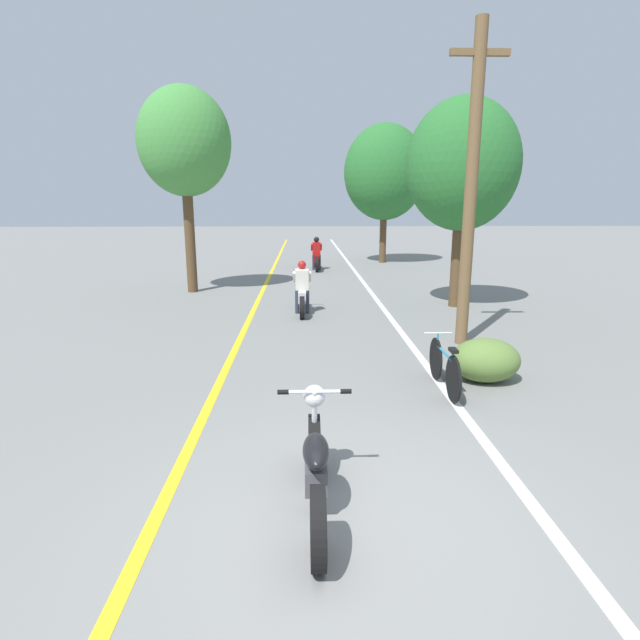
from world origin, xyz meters
TOP-DOWN VIEW (x-y plane):
  - ground_plane at (0.00, 0.00)m, footprint 120.00×120.00m
  - lane_stripe_center at (-1.70, 12.16)m, footprint 0.14×48.00m
  - lane_stripe_edge at (1.83, 12.16)m, footprint 0.14×48.00m
  - utility_pole at (2.88, 5.83)m, footprint 1.10×0.24m
  - roadside_tree_right_near at (3.86, 9.59)m, footprint 2.98×2.68m
  - roadside_tree_right_far at (3.48, 20.25)m, footprint 3.83×3.44m
  - roadside_tree_left at (-3.95, 12.19)m, footprint 2.84×2.55m
  - roadside_bush at (2.57, 3.60)m, footprint 1.10×0.88m
  - motorcycle_foreground at (-0.24, 0.21)m, footprint 0.73×2.02m
  - motorcycle_rider_lead at (-0.39, 8.84)m, footprint 0.50×1.95m
  - motorcycle_rider_far at (0.21, 17.58)m, footprint 0.50×2.13m
  - bicycle_parked at (1.80, 3.24)m, footprint 0.44×1.66m

SIDE VIEW (x-z plane):
  - ground_plane at x=0.00m, z-range 0.00..0.00m
  - lane_stripe_center at x=-1.70m, z-range 0.00..0.01m
  - lane_stripe_edge at x=1.83m, z-range 0.00..0.01m
  - roadside_bush at x=2.57m, z-range 0.00..0.70m
  - bicycle_parked at x=1.80m, z-range -0.03..0.77m
  - motorcycle_foreground at x=-0.24m, z-range -0.08..0.95m
  - motorcycle_rider_lead at x=-0.39m, z-range -0.17..1.20m
  - motorcycle_rider_far at x=0.21m, z-range -0.17..1.24m
  - utility_pole at x=2.88m, z-range 0.09..6.15m
  - roadside_tree_right_near at x=3.86m, z-range 1.01..6.52m
  - roadside_tree_right_far at x=3.48m, z-range 1.00..7.42m
  - roadside_tree_left at x=-3.95m, z-range 1.46..7.72m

